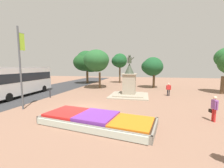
% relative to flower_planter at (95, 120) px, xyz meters
% --- Properties ---
extents(ground_plane, '(79.89, 79.89, 0.00)m').
position_rel_flower_planter_xyz_m(ground_plane, '(-2.11, 2.86, -0.27)').
color(ground_plane, '#8C6651').
extents(flower_planter, '(7.50, 3.98, 0.61)m').
position_rel_flower_planter_xyz_m(flower_planter, '(0.00, 0.00, 0.00)').
color(flower_planter, '#38281C').
rests_on(flower_planter, ground_plane).
extents(statue_monument, '(4.56, 4.56, 4.96)m').
position_rel_flower_planter_xyz_m(statue_monument, '(1.10, 9.39, 0.99)').
color(statue_monument, '#9F9580').
rests_on(statue_monument, ground_plane).
extents(banner_pole, '(0.20, 0.66, 6.77)m').
position_rel_flower_planter_xyz_m(banner_pole, '(-7.01, 1.83, 3.32)').
color(banner_pole, '#4C5156').
rests_on(banner_pole, ground_plane).
extents(city_bus, '(3.11, 10.30, 3.49)m').
position_rel_flower_planter_xyz_m(city_bus, '(-11.90, 6.48, 1.73)').
color(city_bus, silver).
rests_on(city_bus, ground_plane).
extents(pedestrian_with_handbag, '(0.33, 0.72, 1.69)m').
position_rel_flower_planter_xyz_m(pedestrian_with_handbag, '(7.37, 2.09, 0.68)').
color(pedestrian_with_handbag, red).
rests_on(pedestrian_with_handbag, ground_plane).
extents(pedestrian_crossing_plaza, '(0.57, 0.27, 1.56)m').
position_rel_flower_planter_xyz_m(pedestrian_crossing_plaza, '(5.78, 10.57, 0.62)').
color(pedestrian_crossing_plaza, black).
rests_on(pedestrian_crossing_plaza, ground_plane).
extents(kerb_bollard_mid_b, '(0.14, 0.14, 0.91)m').
position_rel_flower_planter_xyz_m(kerb_bollard_mid_b, '(-7.85, 2.67, 0.21)').
color(kerb_bollard_mid_b, '#2D2D33').
rests_on(kerb_bollard_mid_b, ground_plane).
extents(kerb_bollard_north, '(0.14, 0.14, 1.01)m').
position_rel_flower_planter_xyz_m(kerb_bollard_north, '(-7.74, 6.52, 0.26)').
color(kerb_bollard_north, '#2D2D33').
rests_on(kerb_bollard_north, ground_plane).
extents(park_tree_far_left, '(3.32, 3.02, 6.37)m').
position_rel_flower_planter_xyz_m(park_tree_far_left, '(-2.54, 23.56, 4.51)').
color(park_tree_far_left, '#4C3823').
rests_on(park_tree_far_left, ground_plane).
extents(park_tree_far_right, '(3.54, 3.76, 5.14)m').
position_rel_flower_planter_xyz_m(park_tree_far_right, '(4.05, 17.42, 3.26)').
color(park_tree_far_right, brown).
rests_on(park_tree_far_right, ground_plane).
extents(park_tree_street_side, '(4.43, 5.43, 6.42)m').
position_rel_flower_planter_xyz_m(park_tree_street_side, '(-4.89, 15.12, 4.31)').
color(park_tree_street_side, brown).
rests_on(park_tree_street_side, ground_plane).
extents(park_tree_mid_canopy, '(5.64, 5.85, 6.84)m').
position_rel_flower_planter_xyz_m(park_tree_mid_canopy, '(-8.95, 21.36, 4.29)').
color(park_tree_mid_canopy, brown).
rests_on(park_tree_mid_canopy, ground_plane).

